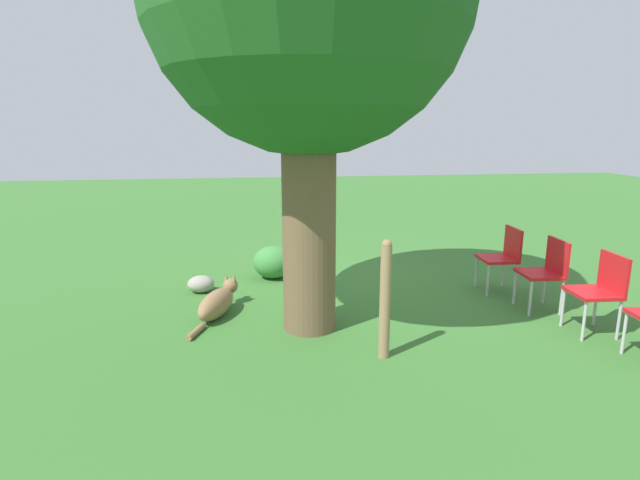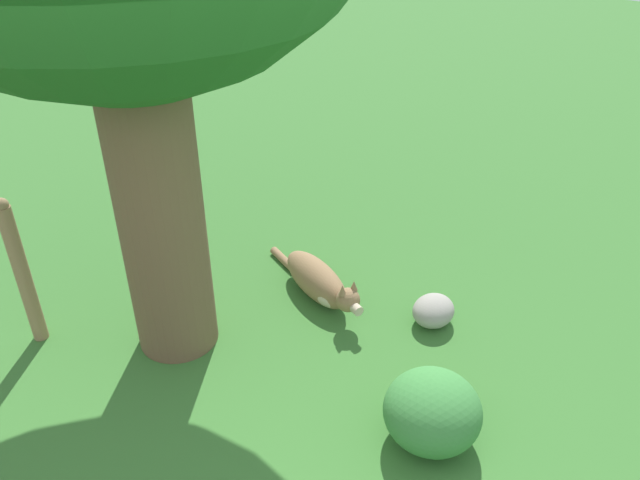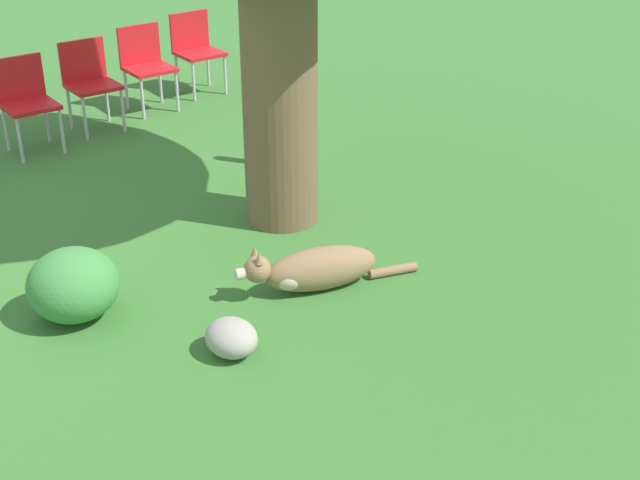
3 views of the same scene
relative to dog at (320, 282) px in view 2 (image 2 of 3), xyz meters
name	(u,v)px [view 2 (image 2 of 3)]	position (x,y,z in m)	size (l,w,h in m)	color
ground_plane	(205,464)	(-1.61, -0.42, -0.15)	(30.00, 30.00, 0.00)	#38702D
dog	(320,282)	(0.00, 0.00, 0.00)	(0.53, 1.20, 0.36)	olive
fence_post	(22,272)	(-1.56, 1.29, 0.41)	(0.10, 0.10, 1.11)	#937551
garden_rock	(433,311)	(0.26, -0.83, -0.04)	(0.34, 0.29, 0.21)	gray
low_shrub	(432,411)	(-0.69, -1.33, 0.08)	(0.56, 0.56, 0.45)	#3D843D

